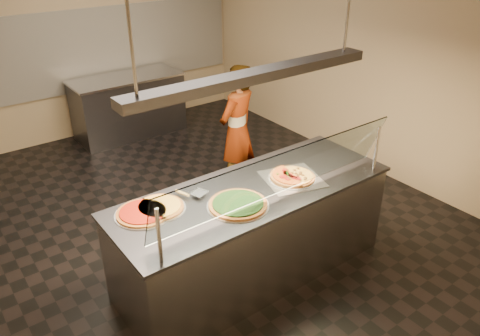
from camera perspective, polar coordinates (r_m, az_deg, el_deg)
ground at (r=5.54m, az=-5.25°, el=-5.29°), size 5.00×6.00×0.02m
wall_back at (r=7.55m, az=-18.44°, el=14.99°), size 5.00×0.02×3.00m
wall_front at (r=2.97m, az=26.01°, el=-5.92°), size 5.00×0.02×3.00m
wall_right at (r=6.48m, az=13.83°, el=13.63°), size 0.02×6.00×3.00m
tile_band at (r=7.57m, az=-18.13°, el=13.49°), size 4.90×0.02×1.20m
serving_counter at (r=4.37m, az=1.59°, el=-7.80°), size 2.59×0.94×0.93m
sneeze_guard at (r=3.74m, az=4.99°, el=-0.77°), size 2.35×0.18×0.54m
perforated_tray at (r=4.29m, az=6.35°, el=-1.25°), size 0.61×0.61×0.01m
half_pizza_pepperoni at (r=4.22m, az=5.40°, el=-1.30°), size 0.31×0.45×0.05m
half_pizza_sausage at (r=4.34m, az=7.31°, el=-0.63°), size 0.31×0.45×0.04m
pizza_spinach at (r=3.87m, az=-0.28°, el=-4.41°), size 0.52×0.52×0.03m
pizza_cheese at (r=3.90m, az=-9.80°, el=-4.67°), size 0.42×0.42×0.03m
pizza_tomato at (r=3.84m, az=-11.77°, el=-5.35°), size 0.45×0.45×0.03m
pizza_spatula at (r=4.02m, az=-6.22°, el=-3.00°), size 0.23×0.22×0.02m
prep_table at (r=7.54m, az=-13.41°, el=7.39°), size 1.67×0.74×0.93m
worker at (r=5.57m, az=-0.34°, el=4.51°), size 0.68×0.56×1.60m
heat_lamp_housing at (r=3.70m, az=1.90°, el=11.18°), size 2.30×0.18×0.08m
lamp_rod_left at (r=3.07m, az=-13.45°, el=17.43°), size 0.02×0.02×1.01m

